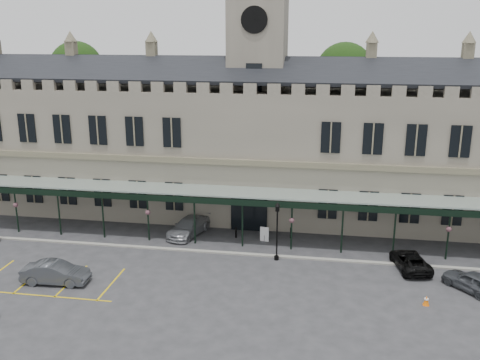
% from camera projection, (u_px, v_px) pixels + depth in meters
% --- Properties ---
extents(ground, '(140.00, 140.00, 0.00)m').
position_uv_depth(ground, '(226.00, 286.00, 37.16)').
color(ground, '#2E2E31').
extents(station_building, '(60.00, 10.36, 17.30)m').
position_uv_depth(station_building, '(257.00, 147.00, 50.51)').
color(station_building, slate).
rests_on(station_building, ground).
extents(clock_tower, '(5.60, 5.60, 24.80)m').
position_uv_depth(clock_tower, '(258.00, 76.00, 48.79)').
color(clock_tower, slate).
rests_on(clock_tower, ground).
extents(canopy, '(50.00, 4.10, 4.30)m').
position_uv_depth(canopy, '(243.00, 218.00, 43.59)').
color(canopy, '#8C9E93').
rests_on(canopy, ground).
extents(kerb, '(60.00, 0.40, 0.12)m').
position_uv_depth(kerb, '(239.00, 254.00, 42.36)').
color(kerb, gray).
rests_on(kerb, ground).
extents(parking_markings, '(16.00, 6.00, 0.01)m').
position_uv_depth(parking_markings, '(29.00, 281.00, 37.92)').
color(parking_markings, gold).
rests_on(parking_markings, ground).
extents(tree_behind_left, '(6.00, 6.00, 16.00)m').
position_uv_depth(tree_behind_left, '(77.00, 70.00, 60.87)').
color(tree_behind_left, '#332314').
rests_on(tree_behind_left, ground).
extents(tree_behind_mid, '(6.00, 6.00, 16.00)m').
position_uv_depth(tree_behind_mid, '(344.00, 73.00, 56.17)').
color(tree_behind_mid, '#332314').
rests_on(tree_behind_mid, ground).
extents(lamp_post_mid, '(0.44, 0.44, 4.68)m').
position_uv_depth(lamp_post_mid, '(277.00, 226.00, 40.67)').
color(lamp_post_mid, black).
rests_on(lamp_post_mid, ground).
extents(traffic_cone, '(0.41, 0.41, 0.66)m').
position_uv_depth(traffic_cone, '(426.00, 301.00, 34.49)').
color(traffic_cone, '#FF6B08').
rests_on(traffic_cone, ground).
extents(sign_board, '(0.74, 0.17, 1.27)m').
position_uv_depth(sign_board, '(264.00, 234.00, 44.85)').
color(sign_board, black).
rests_on(sign_board, ground).
extents(bollard_left, '(0.17, 0.17, 0.94)m').
position_uv_depth(bollard_left, '(236.00, 232.00, 45.68)').
color(bollard_left, black).
rests_on(bollard_left, ground).
extents(bollard_right, '(0.16, 0.16, 0.92)m').
position_uv_depth(bollard_right, '(291.00, 233.00, 45.60)').
color(bollard_right, black).
rests_on(bollard_right, ground).
extents(car_left_b, '(4.76, 1.90, 1.54)m').
position_uv_depth(car_left_b, '(56.00, 273.00, 37.41)').
color(car_left_b, '#3E4146').
rests_on(car_left_b, ground).
extents(car_taxi, '(3.43, 5.49, 1.48)m').
position_uv_depth(car_taxi, '(189.00, 227.00, 46.28)').
color(car_taxi, '#96989D').
rests_on(car_taxi, ground).
extents(car_van, '(2.99, 4.87, 1.26)m').
position_uv_depth(car_van, '(410.00, 261.00, 39.70)').
color(car_van, black).
rests_on(car_van, ground).
extents(car_right_a, '(3.95, 4.21, 1.41)m').
position_uv_depth(car_right_a, '(472.00, 281.00, 36.30)').
color(car_right_a, '#3E4146').
rests_on(car_right_a, ground).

